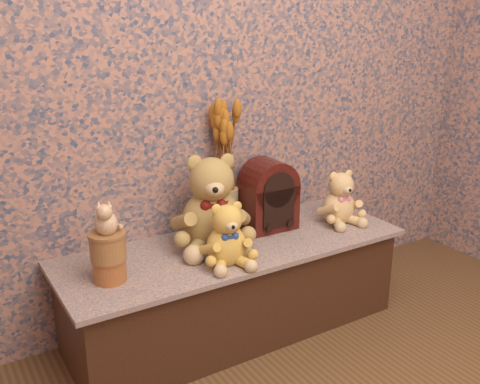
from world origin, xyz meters
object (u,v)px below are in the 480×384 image
object	(u,v)px
teddy_medium	(226,230)
biscuit_tin_lower	(110,270)
teddy_small	(339,194)
cat_figurine	(105,215)
ceramic_vase	(226,209)
teddy_large	(211,197)
cathedral_radio	(268,194)

from	to	relation	value
teddy_medium	biscuit_tin_lower	distance (m)	0.44
teddy_small	cat_figurine	distance (m)	1.07
teddy_medium	ceramic_vase	size ratio (longest dim) A/B	1.40
teddy_small	biscuit_tin_lower	bearing A→B (deg)	-172.53
teddy_large	cathedral_radio	xyz separation A→B (m)	(0.29, 0.03, -0.05)
ceramic_vase	biscuit_tin_lower	world-z (taller)	ceramic_vase
teddy_small	cathedral_radio	bearing A→B (deg)	167.87
ceramic_vase	cat_figurine	world-z (taller)	cat_figurine
cat_figurine	ceramic_vase	bearing A→B (deg)	39.23
teddy_small	cat_figurine	world-z (taller)	cat_figurine
cathedral_radio	cat_figurine	xyz separation A→B (m)	(-0.76, -0.12, 0.09)
teddy_small	biscuit_tin_lower	size ratio (longest dim) A/B	2.22
teddy_medium	teddy_small	distance (m)	0.65
cathedral_radio	ceramic_vase	size ratio (longest dim) A/B	1.68
teddy_large	ceramic_vase	world-z (taller)	teddy_large
teddy_small	cat_figurine	xyz separation A→B (m)	(-1.07, -0.02, 0.12)
ceramic_vase	teddy_medium	bearing A→B (deg)	-119.45
teddy_medium	teddy_small	size ratio (longest dim) A/B	1.00
teddy_large	teddy_medium	bearing A→B (deg)	-80.41
teddy_small	cat_figurine	bearing A→B (deg)	-172.53
cathedral_radio	ceramic_vase	bearing A→B (deg)	153.31
cathedral_radio	biscuit_tin_lower	world-z (taller)	cathedral_radio
teddy_large	teddy_small	size ratio (longest dim) A/B	1.59
teddy_medium	cat_figurine	size ratio (longest dim) A/B	1.99
ceramic_vase	teddy_large	bearing A→B (deg)	-138.96
ceramic_vase	cat_figurine	bearing A→B (deg)	-160.45
teddy_medium	ceramic_vase	world-z (taller)	teddy_medium
teddy_medium	ceramic_vase	xyz separation A→B (m)	(0.17, 0.29, -0.04)
cat_figurine	biscuit_tin_lower	bearing A→B (deg)	0.00
teddy_medium	cat_figurine	bearing A→B (deg)	-179.99
cathedral_radio	teddy_medium	bearing A→B (deg)	-146.33
teddy_large	biscuit_tin_lower	distance (m)	0.50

